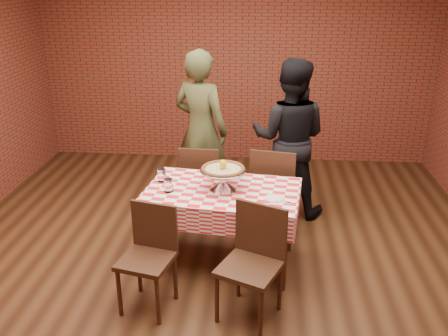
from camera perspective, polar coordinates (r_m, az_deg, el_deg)
The scene contains 19 objects.
ground at distance 4.58m, azimuth -1.17°, elevation -12.08°, with size 6.00×6.00×0.00m, color black.
back_wall at distance 6.88m, azimuth 1.40°, elevation 12.66°, with size 5.50×5.50×0.00m, color brown.
table at distance 4.53m, azimuth -0.18°, elevation -6.98°, with size 1.36×0.82×0.75m, color #3C2617.
tablecloth at distance 4.40m, azimuth -0.18°, elevation -3.96°, with size 1.40×0.85×0.24m, color red, non-canonical shape.
pizza_stand at distance 4.32m, azimuth -0.11°, elevation -1.40°, with size 0.42×0.42×0.19m, color silver, non-canonical shape.
pizza at distance 4.28m, azimuth -0.11°, elevation -0.18°, with size 0.39×0.39×0.03m, color beige.
lemon at distance 4.26m, azimuth -0.11°, elevation 0.43°, with size 0.07×0.07×0.09m, color #DBC10D.
water_glass_left at distance 4.32m, azimuth -6.59°, elevation -2.06°, with size 0.08×0.08×0.12m, color white.
water_glass_right at distance 4.54m, azimuth -7.38°, elevation -0.85°, with size 0.08×0.08×0.12m, color white.
side_plate at distance 4.19m, azimuth 5.97°, elevation -3.60°, with size 0.16×0.16×0.01m, color white.
sweetener_packet_a at distance 4.14m, azimuth 7.52°, elevation -4.11°, with size 0.05×0.04×0.01m, color white.
sweetener_packet_b at distance 4.15m, azimuth 7.59°, elevation -4.03°, with size 0.05×0.04×0.01m, color white.
condiment_caddy at distance 4.57m, azimuth 1.36°, elevation -0.26°, with size 0.11×0.09×0.16m, color silver.
chair_near_left at distance 3.96m, azimuth -9.19°, elevation -10.90°, with size 0.40×0.40×0.87m, color #3C2617, non-canonical shape.
chair_near_right at distance 3.81m, azimuth 3.05°, elevation -11.67°, with size 0.44×0.44×0.92m, color #3C2617, non-canonical shape.
chair_far_left at distance 5.29m, azimuth -2.60°, elevation -1.63°, with size 0.42×0.42×0.90m, color #3C2617, non-canonical shape.
chair_far_right at distance 5.13m, azimuth 6.05°, elevation -2.23°, with size 0.46×0.46×0.94m, color #3C2617, non-canonical shape.
diner_olive at distance 5.51m, azimuth -2.76°, elevation 4.52°, with size 0.67×0.44×1.83m, color #424626.
diner_black at distance 5.37m, azimuth 7.73°, elevation 3.50°, with size 0.86×0.67×1.76m, color black.
Camera 1 is at (0.42, -3.77, 2.57)m, focal length 38.56 mm.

